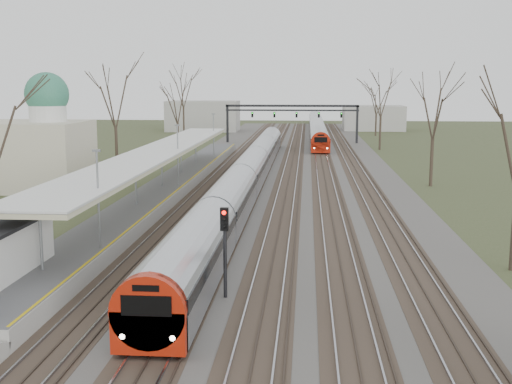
% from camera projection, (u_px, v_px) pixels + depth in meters
% --- Properties ---
extents(track_bed, '(24.00, 160.00, 0.22)m').
position_uv_depth(track_bed, '(285.00, 167.00, 72.38)').
color(track_bed, '#474442').
rests_on(track_bed, ground).
extents(platform, '(3.50, 69.00, 1.00)m').
position_uv_depth(platform, '(171.00, 186.00, 55.84)').
color(platform, '#9E9B93').
rests_on(platform, ground).
extents(canopy, '(4.10, 50.00, 3.11)m').
position_uv_depth(canopy, '(158.00, 152.00, 50.83)').
color(canopy, slate).
rests_on(canopy, platform).
extents(dome_building, '(10.00, 8.00, 10.30)m').
position_uv_depth(dome_building, '(31.00, 147.00, 56.79)').
color(dome_building, beige).
rests_on(dome_building, ground).
extents(signal_gantry, '(21.00, 0.59, 6.08)m').
position_uv_depth(signal_gantry, '(292.00, 112.00, 101.05)').
color(signal_gantry, black).
rests_on(signal_gantry, ground).
extents(tree_west_far, '(5.50, 5.50, 11.33)m').
position_uv_depth(tree_west_far, '(115.00, 96.00, 65.54)').
color(tree_west_far, '#2D231C').
rests_on(tree_west_far, ground).
extents(tree_east_far, '(5.00, 5.00, 10.30)m').
position_uv_depth(tree_east_far, '(434.00, 106.00, 57.33)').
color(tree_east_far, '#2D231C').
rests_on(tree_east_far, ground).
extents(train_near, '(2.62, 75.21, 3.05)m').
position_uv_depth(train_near, '(249.00, 171.00, 57.93)').
color(train_near, '#9FA2A9').
rests_on(train_near, ground).
extents(train_far, '(2.62, 75.21, 3.05)m').
position_uv_depth(train_far, '(317.00, 126.00, 121.04)').
color(train_far, '#9FA2A9').
rests_on(train_far, ground).
extents(signal_post, '(0.35, 0.45, 4.10)m').
position_uv_depth(signal_post, '(225.00, 239.00, 27.38)').
color(signal_post, black).
rests_on(signal_post, ground).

